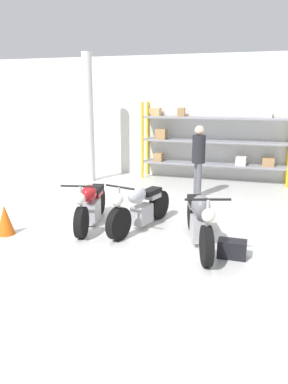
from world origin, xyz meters
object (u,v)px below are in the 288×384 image
at_px(motorcycle_grey, 199,220).
at_px(motorcycle_silver, 140,207).
at_px(person_browsing, 199,155).
at_px(toolbox, 232,249).
at_px(motorcycle_red, 91,205).
at_px(traffic_cone, 5,220).
at_px(shelving_rack, 211,141).

bearing_deg(motorcycle_grey, motorcycle_silver, -129.65).
bearing_deg(person_browsing, toolbox, 79.46).
distance_m(motorcycle_grey, toolbox, 0.74).
height_order(motorcycle_silver, toolbox, motorcycle_silver).
bearing_deg(motorcycle_red, person_browsing, 138.13).
height_order(motorcycle_grey, toolbox, motorcycle_grey).
height_order(motorcycle_grey, person_browsing, person_browsing).
bearing_deg(traffic_cone, toolbox, 2.43).
xyz_separation_m(shelving_rack, toolbox, (1.04, -5.37, -1.02)).
relative_size(shelving_rack, motorcycle_grey, 2.02).
distance_m(motorcycle_red, motorcycle_grey, 2.21).
distance_m(motorcycle_grey, traffic_cone, 3.47).
xyz_separation_m(person_browsing, toolbox, (1.09, -3.45, -0.90)).
bearing_deg(motorcycle_grey, shelving_rack, 167.92).
bearing_deg(traffic_cone, person_browsing, 51.12).
bearing_deg(shelving_rack, toolbox, -79.00).
bearing_deg(shelving_rack, person_browsing, -91.47).
bearing_deg(toolbox, traffic_cone, -177.57).
height_order(toolbox, traffic_cone, traffic_cone).
xyz_separation_m(motorcycle_grey, traffic_cone, (-3.43, -0.51, -0.18)).
xyz_separation_m(motorcycle_silver, traffic_cone, (-2.24, -1.00, -0.15)).
xyz_separation_m(toolbox, traffic_cone, (-4.01, -0.17, 0.14)).
height_order(motorcycle_silver, motorcycle_grey, motorcycle_grey).
relative_size(motorcycle_red, motorcycle_silver, 0.99).
relative_size(motorcycle_grey, toolbox, 4.76).
xyz_separation_m(motorcycle_red, motorcycle_silver, (0.97, 0.06, 0.02)).
bearing_deg(motorcycle_silver, motorcycle_grey, 83.33).
height_order(shelving_rack, traffic_cone, shelving_rack).
relative_size(motorcycle_grey, traffic_cone, 3.81).
bearing_deg(toolbox, motorcycle_red, 164.37).
xyz_separation_m(motorcycle_red, person_browsing, (1.65, 2.68, 0.64)).
height_order(motorcycle_red, motorcycle_silver, motorcycle_silver).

